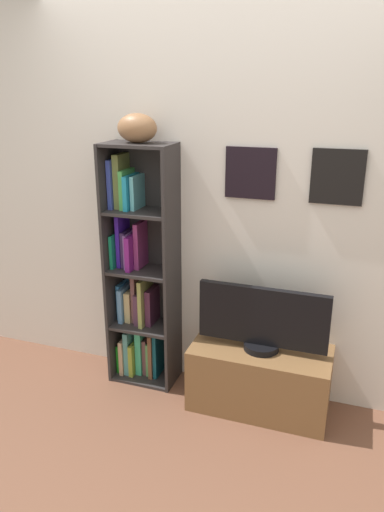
# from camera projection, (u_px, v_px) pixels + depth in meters

# --- Properties ---
(ground) EXTENTS (5.20, 5.20, 0.04)m
(ground) POSITION_uv_depth(u_px,v_px,m) (166.00, 498.00, 2.52)
(ground) COLOR brown
(back_wall) EXTENTS (4.80, 0.08, 2.51)m
(back_wall) POSITION_uv_depth(u_px,v_px,m) (230.00, 206.00, 3.10)
(back_wall) COLOR silver
(back_wall) RESTS_ON ground
(bookshelf) EXTENTS (0.45, 0.28, 1.65)m
(bookshelf) POSITION_uv_depth(u_px,v_px,m) (139.00, 279.00, 3.33)
(bookshelf) COLOR #2C2828
(bookshelf) RESTS_ON ground
(football) EXTENTS (0.26, 0.18, 0.18)m
(football) POSITION_uv_depth(u_px,v_px,m) (137.00, 128.00, 2.96)
(football) COLOR #8C5F3E
(football) RESTS_ON bookshelf
(tv_stand) EXTENTS (0.87, 0.42, 0.42)m
(tv_stand) POSITION_uv_depth(u_px,v_px,m) (260.00, 378.00, 3.14)
(tv_stand) COLOR brown
(tv_stand) RESTS_ON ground
(television) EXTENTS (0.80, 0.22, 0.41)m
(television) POSITION_uv_depth(u_px,v_px,m) (263.00, 320.00, 3.00)
(television) COLOR black
(television) RESTS_ON tv_stand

